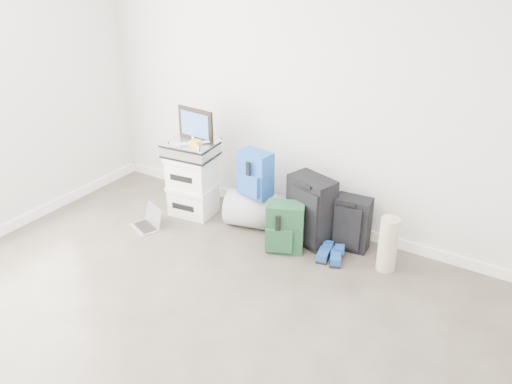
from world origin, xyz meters
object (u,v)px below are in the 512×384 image
Objects in this scene: briefcase at (190,150)px; duffel_bag at (257,210)px; large_suitcase at (311,211)px; boxes_stack at (193,185)px; carry_on at (351,224)px; laptop at (149,222)px.

briefcase is 0.83× the size of duffel_bag.
briefcase is at bearing 175.29° from duffel_bag.
briefcase is 1.32m from large_suitcase.
briefcase reaches higher than duffel_bag.
boxes_stack is at bearing 70.28° from briefcase.
laptop is at bearing -165.09° from carry_on.
large_suitcase is 0.38m from carry_on.
boxes_stack is 1.08× the size of duffel_bag.
briefcase is 0.74× the size of large_suitcase.
boxes_stack is at bearing 175.29° from duffel_bag.
boxes_stack is 1.27m from large_suitcase.
large_suitcase reaches higher than laptop.
briefcase is 1.40× the size of laptop.
briefcase is at bearing 89.34° from laptop.
laptop is at bearing -140.35° from large_suitcase.
briefcase is 0.87m from duffel_bag.
briefcase is at bearing -177.99° from carry_on.
carry_on is at bearing 33.90° from large_suitcase.
carry_on is (1.62, 0.23, -0.44)m from briefcase.
briefcase is 0.96× the size of carry_on.
duffel_bag is at bearing -160.95° from large_suitcase.
carry_on is (1.62, 0.23, -0.06)m from boxes_stack.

